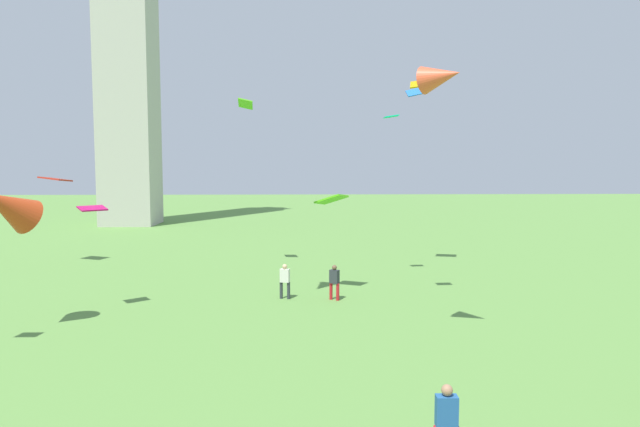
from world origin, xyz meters
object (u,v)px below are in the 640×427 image
at_px(kite_flying_7, 7,205).
at_px(kite_flying_0, 331,199).
at_px(kite_flying_6, 422,84).
at_px(kite_flying_4, 416,92).
at_px(kite_flying_9, 441,77).
at_px(kite_flying_5, 55,179).
at_px(kite_flying_1, 391,116).
at_px(kite_flying_3, 92,208).
at_px(person_2, 446,419).
at_px(kite_flying_8, 245,104).
at_px(person_3, 285,279).
at_px(person_1, 334,280).

bearing_deg(kite_flying_7, kite_flying_0, 55.82).
bearing_deg(kite_flying_6, kite_flying_0, 63.46).
distance_m(kite_flying_0, kite_flying_7, 13.97).
xyz_separation_m(kite_flying_4, kite_flying_9, (-0.45, -6.29, -0.33)).
bearing_deg(kite_flying_6, kite_flying_5, 10.71).
xyz_separation_m(kite_flying_1, kite_flying_3, (-13.88, -6.59, -4.51)).
height_order(kite_flying_7, kite_flying_9, kite_flying_9).
relative_size(person_2, kite_flying_0, 0.99).
relative_size(person_2, kite_flying_8, 1.41).
bearing_deg(person_3, kite_flying_0, 47.21).
xyz_separation_m(person_1, kite_flying_9, (3.09, -7.10, 8.29)).
height_order(person_1, kite_flying_4, kite_flying_4).
height_order(person_1, kite_flying_5, kite_flying_5).
distance_m(kite_flying_4, kite_flying_6, 9.13).
bearing_deg(kite_flying_8, kite_flying_3, -32.88).
distance_m(kite_flying_6, kite_flying_9, 15.36).
height_order(kite_flying_6, kite_flying_8, kite_flying_6).
bearing_deg(kite_flying_4, kite_flying_9, -92.79).
relative_size(kite_flying_4, kite_flying_9, 0.50).
relative_size(kite_flying_4, kite_flying_8, 0.69).
distance_m(person_2, kite_flying_4, 16.29).
bearing_deg(person_2, kite_flying_0, 97.38).
height_order(kite_flying_1, kite_flying_3, kite_flying_1).
bearing_deg(kite_flying_6, person_3, 59.67).
xyz_separation_m(kite_flying_1, kite_flying_5, (-20.55, 5.24, -3.53)).
bearing_deg(person_1, kite_flying_0, 125.94).
xyz_separation_m(person_2, kite_flying_9, (1.62, 7.41, 8.24)).
distance_m(kite_flying_3, kite_flying_4, 14.94).
height_order(kite_flying_3, kite_flying_7, kite_flying_7).
height_order(kite_flying_3, kite_flying_8, kite_flying_8).
xyz_separation_m(person_3, kite_flying_1, (5.74, 4.61, 8.05)).
xyz_separation_m(person_3, kite_flying_4, (5.88, -1.13, 8.62)).
bearing_deg(person_2, kite_flying_9, 79.65).
relative_size(kite_flying_7, kite_flying_8, 2.29).
bearing_deg(kite_flying_3, person_3, 155.05).
xyz_separation_m(kite_flying_0, kite_flying_6, (5.78, 6.21, 6.58)).
bearing_deg(kite_flying_8, kite_flying_0, 30.84).
distance_m(person_3, kite_flying_3, 9.10).
xyz_separation_m(kite_flying_3, kite_flying_8, (5.57, 10.24, 5.56)).
distance_m(kite_flying_1, kite_flying_3, 16.02).
xyz_separation_m(kite_flying_1, kite_flying_6, (2.31, 2.97, 2.22)).
xyz_separation_m(person_2, kite_flying_5, (-18.62, 24.69, 4.48)).
bearing_deg(person_2, kite_flying_5, 129.01).
xyz_separation_m(person_2, kite_flying_8, (-6.38, 23.09, 9.06)).
distance_m(kite_flying_3, kite_flying_5, 13.62).
relative_size(person_3, kite_flying_6, 1.07).
bearing_deg(kite_flying_7, kite_flying_6, 62.89).
xyz_separation_m(kite_flying_1, kite_flying_8, (-8.31, 3.64, 1.05)).
distance_m(person_1, kite_flying_7, 13.86).
bearing_deg(person_3, kite_flying_1, 54.91).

